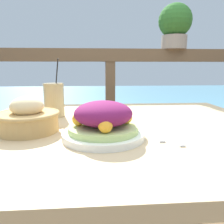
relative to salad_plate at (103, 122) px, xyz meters
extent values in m
cube|color=tan|center=(0.08, 0.15, -0.07)|extent=(1.14, 0.98, 0.04)
cube|color=tan|center=(-0.43, 0.58, -0.46)|extent=(0.06, 0.06, 0.73)
cube|color=tan|center=(0.60, 0.58, -0.46)|extent=(0.06, 0.06, 0.73)
cube|color=brown|center=(0.08, 0.99, 0.25)|extent=(2.80, 0.08, 0.09)
cube|color=brown|center=(0.08, 0.99, -0.31)|extent=(0.07, 0.07, 1.03)
cube|color=#568EA8|center=(0.08, 3.49, -0.58)|extent=(12.00, 4.00, 0.48)
cylinder|color=white|center=(0.00, 0.00, -0.04)|extent=(0.25, 0.25, 0.02)
cylinder|color=#B7D17A|center=(0.00, 0.00, -0.02)|extent=(0.21, 0.21, 0.02)
ellipsoid|color=#72194C|center=(0.00, 0.00, 0.03)|extent=(0.18, 0.18, 0.08)
sphere|color=#F9A328|center=(0.07, 0.02, 0.01)|extent=(0.04, 0.04, 0.04)
sphere|color=#F9A328|center=(-0.02, 0.07, 0.01)|extent=(0.04, 0.04, 0.04)
sphere|color=#F9A328|center=(-0.07, 0.01, 0.01)|extent=(0.04, 0.04, 0.04)
sphere|color=#F9A328|center=(0.00, -0.08, 0.01)|extent=(0.04, 0.04, 0.04)
cylinder|color=tan|center=(-0.20, 0.31, 0.02)|extent=(0.09, 0.09, 0.15)
cylinder|color=black|center=(-0.19, 0.32, 0.09)|extent=(0.04, 0.05, 0.21)
cylinder|color=tan|center=(-0.25, 0.08, -0.02)|extent=(0.20, 0.20, 0.07)
torus|color=tan|center=(-0.25, 0.08, 0.01)|extent=(0.21, 0.21, 0.01)
ellipsoid|color=beige|center=(-0.25, 0.08, 0.04)|extent=(0.11, 0.11, 0.06)
cylinder|color=gray|center=(0.56, 0.99, 0.34)|extent=(0.18, 0.18, 0.10)
sphere|color=#285B23|center=(0.56, 0.99, 0.49)|extent=(0.24, 0.24, 0.24)
cube|color=silver|center=(0.17, 0.03, -0.05)|extent=(0.03, 0.18, 0.00)
cube|color=silver|center=(0.22, -0.01, -0.05)|extent=(0.02, 0.18, 0.00)
camera|label=1|loc=(-0.02, -0.64, 0.16)|focal=35.00mm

